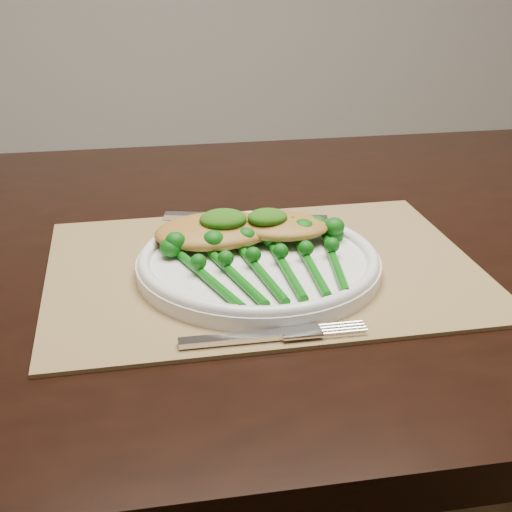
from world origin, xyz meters
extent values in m
cube|color=black|center=(-0.07, 0.15, 0.73)|extent=(1.63, 0.95, 0.04)
cube|color=olive|center=(-0.14, 0.05, 0.75)|extent=(0.49, 0.36, 0.00)
cylinder|color=white|center=(-0.15, 0.04, 0.76)|extent=(0.27, 0.27, 0.02)
torus|color=white|center=(-0.15, 0.04, 0.77)|extent=(0.27, 0.27, 0.01)
cube|color=silver|center=(-0.20, 0.22, 0.76)|extent=(0.09, 0.04, 0.01)
cube|color=silver|center=(-0.10, 0.19, 0.76)|extent=(0.13, 0.05, 0.00)
cube|color=silver|center=(-0.21, -0.10, 0.76)|extent=(0.10, 0.02, 0.01)
ellipsoid|color=#AE7D32|center=(-0.19, 0.10, 0.79)|extent=(0.15, 0.11, 0.03)
ellipsoid|color=#AE7D32|center=(-0.12, 0.09, 0.79)|extent=(0.14, 0.11, 0.02)
ellipsoid|color=#184309|center=(-0.18, 0.09, 0.80)|extent=(0.06, 0.05, 0.02)
ellipsoid|color=#184309|center=(-0.13, 0.09, 0.80)|extent=(0.05, 0.04, 0.02)
camera|label=1|loc=(-0.30, -0.67, 1.10)|focal=50.00mm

